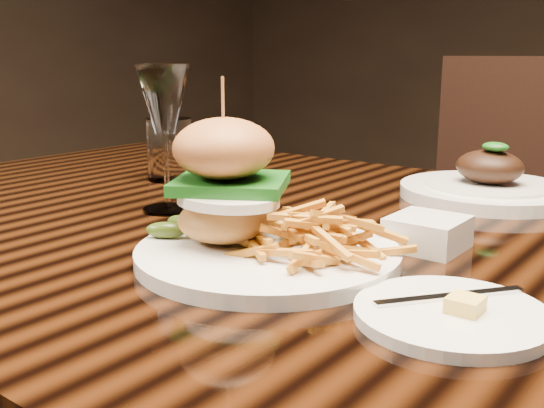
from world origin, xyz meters
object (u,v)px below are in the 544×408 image
Objects in this scene: far_dish at (488,187)px; wine_glass at (164,104)px; chair_far at (507,231)px; dining_table at (352,294)px; burger_plate at (259,216)px.

wine_glass is at bearing -132.87° from far_dish.
chair_far is at bearing 79.90° from wine_glass.
dining_table is 0.91m from chair_far.
far_dish is 0.27× the size of chair_far.
dining_table is 1.68× the size of chair_far.
chair_far reaches higher than burger_plate.
wine_glass is at bearing 141.39° from burger_plate.
far_dish is (0.06, 0.28, 0.09)m from dining_table.
wine_glass is 1.02m from chair_far.
chair_far is (-0.06, 1.04, -0.26)m from burger_plate.
burger_plate is 0.26m from wine_glass.
chair_far is (-0.15, 0.61, -0.23)m from far_dish.
chair_far is at bearing 95.64° from dining_table.
wine_glass is (-0.23, 0.09, 0.10)m from burger_plate.
wine_glass reaches higher than far_dish.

